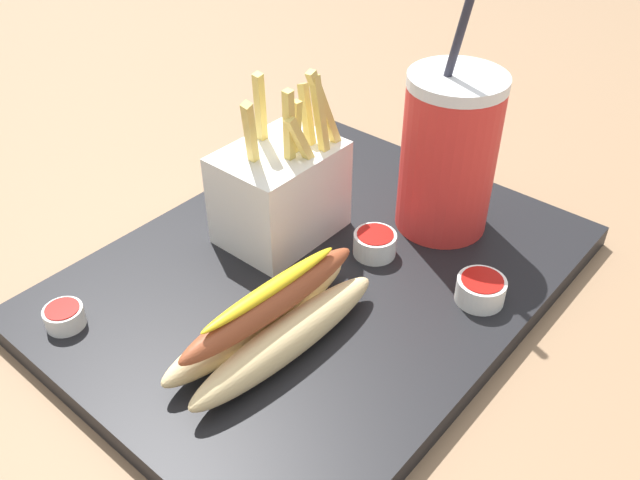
% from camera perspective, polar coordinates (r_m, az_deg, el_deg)
% --- Properties ---
extents(ground_plane, '(2.40, 2.40, 0.02)m').
position_cam_1_polar(ground_plane, '(0.60, -0.00, -4.58)').
color(ground_plane, '#8C6B4C').
extents(food_tray, '(0.44, 0.33, 0.02)m').
position_cam_1_polar(food_tray, '(0.59, -0.00, -3.12)').
color(food_tray, black).
rests_on(food_tray, ground_plane).
extents(soda_cup, '(0.08, 0.08, 0.23)m').
position_cam_1_polar(soda_cup, '(0.60, 10.78, 7.15)').
color(soda_cup, red).
rests_on(soda_cup, food_tray).
extents(fries_basket, '(0.11, 0.08, 0.15)m').
position_cam_1_polar(fries_basket, '(0.59, -3.34, 4.18)').
color(fries_basket, white).
rests_on(fries_basket, food_tray).
extents(hot_dog_1, '(0.18, 0.07, 0.06)m').
position_cam_1_polar(hot_dog_1, '(0.50, -3.97, -6.87)').
color(hot_dog_1, '#E5C689').
rests_on(hot_dog_1, food_tray).
extents(ketchup_cup_1, '(0.04, 0.04, 0.02)m').
position_cam_1_polar(ketchup_cup_1, '(0.56, 13.39, -4.02)').
color(ketchup_cup_1, white).
rests_on(ketchup_cup_1, food_tray).
extents(ketchup_cup_2, '(0.03, 0.03, 0.02)m').
position_cam_1_polar(ketchup_cup_2, '(0.56, -20.75, -5.98)').
color(ketchup_cup_2, white).
rests_on(ketchup_cup_2, food_tray).
extents(ketchup_cup_3, '(0.04, 0.04, 0.02)m').
position_cam_1_polar(ketchup_cup_3, '(0.59, 4.64, -0.23)').
color(ketchup_cup_3, white).
rests_on(ketchup_cup_3, food_tray).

